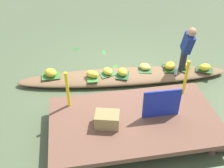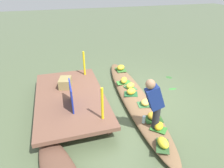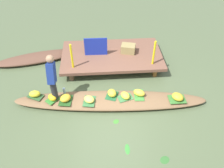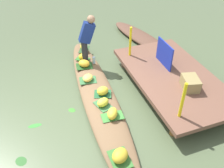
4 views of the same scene
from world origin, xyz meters
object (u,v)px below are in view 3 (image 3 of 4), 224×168
object	(u,v)px
moored_boat	(37,58)
banana_bunch_6	(52,97)
water_bottle	(64,91)
banana_bunch_5	(35,94)
banana_bunch_3	(112,93)
banana_bunch_4	(139,93)
vendor_boat	(110,101)
vendor_person	(52,76)
produce_crate	(128,49)
banana_bunch_0	(178,97)
banana_bunch_1	(65,98)
banana_bunch_7	(89,99)
banana_bunch_2	(125,96)
market_banner	(96,47)

from	to	relation	value
moored_boat	banana_bunch_6	size ratio (longest dim) A/B	10.93
water_bottle	banana_bunch_5	bearing A→B (deg)	-175.48
banana_bunch_3	banana_bunch_4	xyz separation A→B (m)	(0.73, -0.04, -0.00)
banana_bunch_4	moored_boat	bearing A→B (deg)	145.54
vendor_boat	banana_bunch_3	bearing A→B (deg)	64.12
moored_boat	vendor_person	distance (m)	2.31
produce_crate	banana_bunch_0	bearing A→B (deg)	-62.54
banana_bunch_3	vendor_person	xyz separation A→B (m)	(-1.50, 0.09, 0.60)
banana_bunch_6	vendor_person	size ratio (longest dim) A/B	0.20
banana_bunch_1	banana_bunch_7	distance (m)	0.63
banana_bunch_5	produce_crate	xyz separation A→B (m)	(2.72, 1.66, 0.22)
banana_bunch_4	vendor_person	distance (m)	2.32
banana_bunch_0	banana_bunch_3	distance (m)	1.74
banana_bunch_3	water_bottle	size ratio (longest dim) A/B	1.46
banana_bunch_2	market_banner	xyz separation A→B (m)	(-0.73, 1.82, 0.39)
moored_boat	vendor_person	xyz separation A→B (m)	(0.86, -1.99, 0.80)
vendor_boat	banana_bunch_4	bearing A→B (deg)	7.36
banana_bunch_3	banana_bunch_6	bearing A→B (deg)	-178.45
banana_bunch_2	banana_bunch_6	world-z (taller)	banana_bunch_6
banana_bunch_3	water_bottle	xyz separation A→B (m)	(-1.29, 0.18, -0.00)
banana_bunch_2	produce_crate	distance (m)	1.93
banana_bunch_1	banana_bunch_6	distance (m)	0.35
banana_bunch_5	water_bottle	distance (m)	0.78
banana_bunch_1	banana_bunch_5	world-z (taller)	banana_bunch_5
banana_bunch_3	produce_crate	world-z (taller)	produce_crate
banana_bunch_0	banana_bunch_1	size ratio (longest dim) A/B	1.07
banana_bunch_5	water_bottle	world-z (taller)	water_bottle
banana_bunch_4	banana_bunch_6	size ratio (longest dim) A/B	1.27
banana_bunch_3	vendor_boat	bearing A→B (deg)	-119.67
moored_boat	banana_bunch_3	world-z (taller)	banana_bunch_3
banana_bunch_0	banana_bunch_4	size ratio (longest dim) A/B	1.00
moored_boat	banana_bunch_7	world-z (taller)	banana_bunch_7
banana_bunch_5	banana_bunch_7	bearing A→B (deg)	-11.45
banana_bunch_0	banana_bunch_4	bearing A→B (deg)	167.04
water_bottle	moored_boat	bearing A→B (deg)	119.50
banana_bunch_4	banana_bunch_5	xyz separation A→B (m)	(-2.80, 0.16, -0.00)
moored_boat	banana_bunch_5	world-z (taller)	banana_bunch_5
banana_bunch_7	market_banner	distance (m)	1.94
moored_boat	banana_bunch_0	size ratio (longest dim) A/B	8.62
banana_bunch_4	banana_bunch_7	distance (m)	1.35
moored_boat	banana_bunch_3	bearing A→B (deg)	-54.65
banana_bunch_4	banana_bunch_3	bearing A→B (deg)	177.00
banana_bunch_1	produce_crate	world-z (taller)	produce_crate
banana_bunch_5	banana_bunch_4	bearing A→B (deg)	-3.29
banana_bunch_1	banana_bunch_3	size ratio (longest dim) A/B	1.10
banana_bunch_0	market_banner	world-z (taller)	market_banner
banana_bunch_4	water_bottle	world-z (taller)	water_bottle
banana_bunch_4	banana_bunch_6	bearing A→B (deg)	-179.89
banana_bunch_0	banana_bunch_3	world-z (taller)	same
banana_bunch_5	vendor_person	size ratio (longest dim) A/B	0.24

